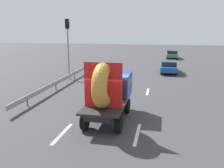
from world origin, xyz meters
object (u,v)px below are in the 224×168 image
object	(u,v)px
flatbed_truck	(109,89)
oncoming_car	(172,54)
traffic_light	(68,40)
distant_sedan	(169,66)

from	to	relation	value
flatbed_truck	oncoming_car	size ratio (longest dim) A/B	1.14
flatbed_truck	traffic_light	world-z (taller)	traffic_light
traffic_light	oncoming_car	bearing A→B (deg)	60.98
flatbed_truck	distant_sedan	world-z (taller)	flatbed_truck
traffic_light	distant_sedan	bearing A→B (deg)	29.87
traffic_light	oncoming_car	distance (m)	21.56
flatbed_truck	traffic_light	distance (m)	11.32
oncoming_car	traffic_light	bearing A→B (deg)	-119.02
distant_sedan	oncoming_car	distance (m)	13.20
flatbed_truck	distant_sedan	size ratio (longest dim) A/B	1.14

